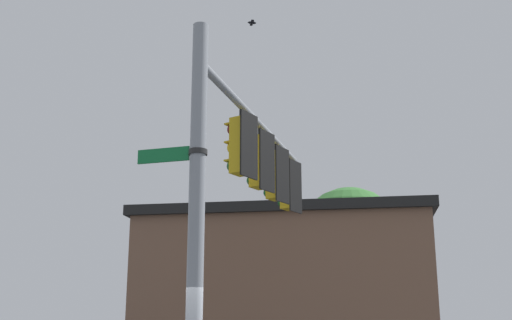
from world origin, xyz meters
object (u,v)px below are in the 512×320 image
object	(u,v)px
bird_flying	(252,23)
traffic_light_arm_end	(288,187)
traffic_light_mid_inner	(259,162)
traffic_light_mid_outer	(275,176)
street_name_sign	(181,154)
traffic_light_nearest_pole	(240,146)

from	to	relation	value
bird_flying	traffic_light_arm_end	bearing A→B (deg)	-18.00
traffic_light_mid_inner	traffic_light_mid_outer	xyz separation A→B (m)	(1.16, 0.34, 0.00)
traffic_light_mid_outer	traffic_light_arm_end	world-z (taller)	same
traffic_light_mid_inner	street_name_sign	bearing A→B (deg)	-168.13
traffic_light_nearest_pole	bird_flying	size ratio (longest dim) A/B	5.28
traffic_light_mid_inner	traffic_light_mid_outer	world-z (taller)	same
traffic_light_mid_inner	traffic_light_arm_end	bearing A→B (deg)	16.17
traffic_light_mid_inner	street_name_sign	distance (m)	3.38
traffic_light_mid_inner	traffic_light_nearest_pole	bearing A→B (deg)	-163.83
traffic_light_mid_outer	traffic_light_arm_end	distance (m)	1.21
traffic_light_mid_inner	street_name_sign	world-z (taller)	traffic_light_mid_inner
traffic_light_nearest_pole	traffic_light_mid_outer	xyz separation A→B (m)	(2.32, 0.67, 0.00)
traffic_light_arm_end	street_name_sign	bearing A→B (deg)	-166.32
traffic_light_nearest_pole	traffic_light_mid_outer	world-z (taller)	same
traffic_light_mid_inner	bird_flying	distance (m)	4.19
traffic_light_mid_outer	traffic_light_arm_end	size ratio (longest dim) A/B	1.00
street_name_sign	traffic_light_mid_inner	bearing A→B (deg)	11.87
traffic_light_arm_end	traffic_light_mid_inner	bearing A→B (deg)	-163.83
traffic_light_nearest_pole	traffic_light_arm_end	xyz separation A→B (m)	(3.47, 1.01, 0.00)
traffic_light_mid_outer	traffic_light_nearest_pole	bearing A→B (deg)	-163.83
traffic_light_mid_outer	street_name_sign	bearing A→B (deg)	-166.98
traffic_light_nearest_pole	street_name_sign	size ratio (longest dim) A/B	1.19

